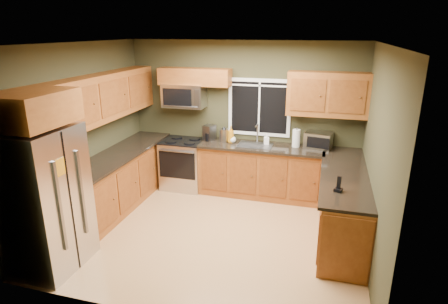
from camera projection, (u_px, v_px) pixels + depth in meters
The scene contains 29 objects.
floor at pixel (214, 232), 5.56m from camera, with size 4.20×4.20×0.00m, color tan.
ceiling at pixel (213, 44), 4.72m from camera, with size 4.20×4.20×0.00m, color white.
back_wall at pixel (243, 117), 6.79m from camera, with size 4.20×4.20×0.00m, color #34331E.
front_wall at pixel (157, 200), 3.49m from camera, with size 4.20×4.20×0.00m, color #34331E.
left_wall at pixel (82, 135), 5.68m from camera, with size 3.60×3.60×0.00m, color #34331E.
right_wall at pixel (376, 159), 4.61m from camera, with size 3.60×3.60×0.00m, color #34331E.
window at pixel (259, 107), 6.63m from camera, with size 1.12×0.03×1.02m.
base_cabinets_left at pixel (121, 180), 6.32m from camera, with size 0.60×2.65×0.90m, color brown.
countertop_left at pixel (120, 154), 6.16m from camera, with size 0.65×2.65×0.04m, color black.
base_cabinets_back at pixel (261, 172), 6.69m from camera, with size 2.17×0.60×0.90m, color brown.
countertop_back at pixel (261, 147), 6.52m from camera, with size 2.17×0.65×0.04m, color black.
base_cabinets_peninsula at pixel (343, 204), 5.46m from camera, with size 0.60×2.52×0.90m.
countertop_peninsula at pixel (344, 173), 5.33m from camera, with size 0.65×2.50×0.04m, color black.
upper_cabinets_left at pixel (105, 97), 5.91m from camera, with size 0.33×2.65×0.72m, color brown.
upper_cabinets_back_left at pixel (195, 77), 6.63m from camera, with size 1.30×0.33×0.30m, color brown.
upper_cabinets_back_right at pixel (328, 94), 6.11m from camera, with size 1.30×0.33×0.72m, color brown.
upper_cabinet_over_fridge at pixel (31, 108), 4.18m from camera, with size 0.72×0.90×0.38m, color brown.
refrigerator at pixel (46, 200), 4.54m from camera, with size 0.74×0.90×1.80m.
range at pixel (184, 164), 7.03m from camera, with size 0.76×0.69×0.94m.
microwave at pixel (184, 96), 6.76m from camera, with size 0.76×0.41×0.42m.
sink at pixel (255, 144), 6.55m from camera, with size 0.60×0.42×0.36m.
toaster_oven at pixel (318, 140), 6.36m from camera, with size 0.49×0.41×0.27m.
coffee_maker at pixel (209, 133), 6.81m from camera, with size 0.23×0.26×0.28m.
kettle at pixel (224, 135), 6.71m from camera, with size 0.17×0.17×0.29m.
paper_towel_roll at pixel (296, 138), 6.42m from camera, with size 0.15×0.15×0.34m.
soap_bottle_a at pixel (231, 134), 6.65m from camera, with size 0.12×0.12×0.30m, color orange.
soap_bottle_b at pixel (266, 139), 6.57m from camera, with size 0.09×0.09×0.19m, color white.
soap_bottle_c at pixel (232, 138), 6.67m from camera, with size 0.13×0.13×0.17m, color white.
cordless_phone at pixel (339, 187), 4.66m from camera, with size 0.12×0.12×0.20m.
Camera 1 is at (1.46, -4.69, 2.87)m, focal length 30.00 mm.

